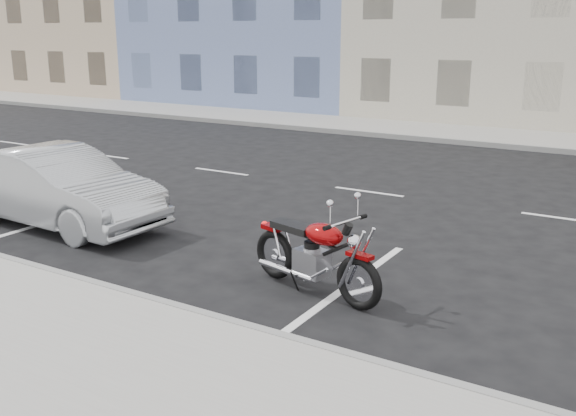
% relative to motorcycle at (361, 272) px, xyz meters
% --- Properties ---
extents(ground, '(120.00, 120.00, 0.00)m').
position_rel_motorcycle_xyz_m(ground, '(-0.47, 5.66, -0.50)').
color(ground, black).
rests_on(ground, ground).
extents(sidewalk_far, '(80.00, 3.40, 0.15)m').
position_rel_motorcycle_xyz_m(sidewalk_far, '(-5.47, 14.36, -0.43)').
color(sidewalk_far, gray).
rests_on(sidewalk_far, ground).
extents(curb_far, '(80.00, 0.12, 0.16)m').
position_rel_motorcycle_xyz_m(curb_far, '(-5.47, 12.66, -0.42)').
color(curb_far, gray).
rests_on(curb_far, ground).
extents(motorcycle, '(2.17, 0.87, 1.10)m').
position_rel_motorcycle_xyz_m(motorcycle, '(0.00, 0.00, 0.00)').
color(motorcycle, black).
rests_on(motorcycle, ground).
extents(sedan_silver, '(4.24, 1.60, 1.38)m').
position_rel_motorcycle_xyz_m(sedan_silver, '(-6.14, 0.52, 0.19)').
color(sedan_silver, '#A3A6AA').
rests_on(sedan_silver, ground).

